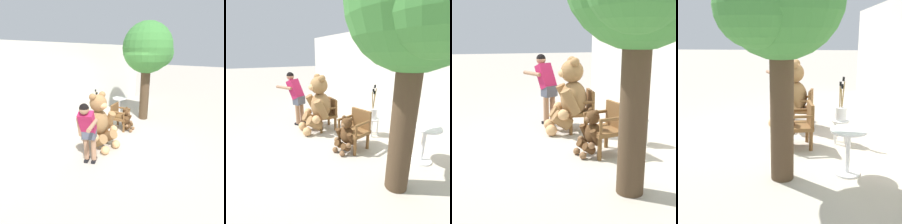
% 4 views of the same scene
% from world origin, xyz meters
% --- Properties ---
extents(ground_plane, '(60.00, 60.00, 0.00)m').
position_xyz_m(ground_plane, '(0.00, 0.00, 0.00)').
color(ground_plane, '#B2A899').
extents(wooden_chair_left, '(0.62, 0.58, 0.86)m').
position_xyz_m(wooden_chair_left, '(-0.65, 0.52, 0.46)').
color(wooden_chair_left, brown).
rests_on(wooden_chair_left, ground).
extents(wooden_chair_right, '(0.64, 0.61, 0.86)m').
position_xyz_m(wooden_chair_right, '(0.64, 0.52, 0.46)').
color(wooden_chair_right, brown).
rests_on(wooden_chair_right, ground).
extents(teddy_bear_large, '(0.93, 0.91, 1.53)m').
position_xyz_m(teddy_bear_large, '(-0.66, 0.26, 0.75)').
color(teddy_bear_large, olive).
rests_on(teddy_bear_large, ground).
extents(teddy_bear_small, '(0.49, 0.48, 0.79)m').
position_xyz_m(teddy_bear_small, '(0.66, 0.24, 0.39)').
color(teddy_bear_small, '#4C3019').
rests_on(teddy_bear_small, ground).
extents(person_visitor, '(0.68, 0.69, 1.54)m').
position_xyz_m(person_visitor, '(-1.45, -0.05, 0.91)').
color(person_visitor, black).
rests_on(person_visitor, ground).
extents(white_stool, '(0.34, 0.34, 0.46)m').
position_xyz_m(white_stool, '(0.37, 1.28, 0.36)').
color(white_stool, white).
rests_on(white_stool, ground).
extents(brush_bucket, '(0.22, 0.22, 0.86)m').
position_xyz_m(brush_bucket, '(0.37, 1.28, 0.63)').
color(brush_bucket, white).
rests_on(brush_bucket, white_stool).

